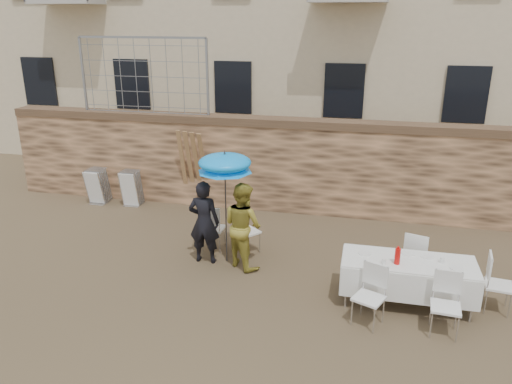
% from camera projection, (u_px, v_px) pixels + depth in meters
% --- Properties ---
extents(ground, '(80.00, 80.00, 0.00)m').
position_uv_depth(ground, '(199.00, 321.00, 7.73)').
color(ground, brown).
rests_on(ground, ground).
extents(stone_wall, '(13.00, 0.50, 2.20)m').
position_uv_depth(stone_wall, '(266.00, 165.00, 11.96)').
color(stone_wall, '#906848').
rests_on(stone_wall, ground).
extents(chain_link_fence, '(3.20, 0.06, 1.80)m').
position_uv_depth(chain_link_fence, '(144.00, 77.00, 11.92)').
color(chain_link_fence, gray).
rests_on(chain_link_fence, stone_wall).
extents(man_suit, '(0.60, 0.40, 1.62)m').
position_uv_depth(man_suit, '(204.00, 222.00, 9.37)').
color(man_suit, black).
rests_on(man_suit, ground).
extents(woman_dress, '(1.01, 0.97, 1.64)m').
position_uv_depth(woman_dress, '(243.00, 225.00, 9.21)').
color(woman_dress, gold).
rests_on(woman_dress, ground).
extents(umbrella, '(1.01, 1.01, 2.02)m').
position_uv_depth(umbrella, '(225.00, 166.00, 9.01)').
color(umbrella, '#3F3F44').
rests_on(umbrella, ground).
extents(couple_chair_left, '(0.48, 0.48, 0.96)m').
position_uv_depth(couple_chair_left, '(213.00, 227.00, 9.98)').
color(couple_chair_left, white).
rests_on(couple_chair_left, ground).
extents(couple_chair_right, '(0.68, 0.68, 0.96)m').
position_uv_depth(couple_chair_right, '(247.00, 230.00, 9.83)').
color(couple_chair_right, white).
rests_on(couple_chair_right, ground).
extents(banquet_table, '(2.10, 0.85, 0.78)m').
position_uv_depth(banquet_table, '(409.00, 263.00, 7.98)').
color(banquet_table, white).
rests_on(banquet_table, ground).
extents(soda_bottle, '(0.09, 0.09, 0.26)m').
position_uv_depth(soda_bottle, '(397.00, 256.00, 7.83)').
color(soda_bottle, red).
rests_on(soda_bottle, banquet_table).
extents(table_chair_front_left, '(0.63, 0.63, 0.96)m').
position_uv_depth(table_chair_front_left, '(369.00, 297.00, 7.50)').
color(table_chair_front_left, white).
rests_on(table_chair_front_left, ground).
extents(table_chair_front_right, '(0.52, 0.52, 0.96)m').
position_uv_depth(table_chair_front_right, '(446.00, 306.00, 7.27)').
color(table_chair_front_right, white).
rests_on(table_chair_front_right, ground).
extents(table_chair_back, '(0.60, 0.60, 0.96)m').
position_uv_depth(table_chair_back, '(417.00, 256.00, 8.76)').
color(table_chair_back, white).
rests_on(table_chair_back, ground).
extents(table_chair_side, '(0.54, 0.54, 0.96)m').
position_uv_depth(table_chair_side, '(499.00, 284.00, 7.86)').
color(table_chair_side, white).
rests_on(table_chair_side, ground).
extents(chair_stack_left, '(0.46, 0.55, 0.92)m').
position_uv_depth(chair_stack_left, '(102.00, 183.00, 12.66)').
color(chair_stack_left, white).
rests_on(chair_stack_left, ground).
extents(chair_stack_right, '(0.46, 0.47, 0.92)m').
position_uv_depth(chair_stack_right, '(135.00, 186.00, 12.47)').
color(chair_stack_right, white).
rests_on(chair_stack_right, ground).
extents(wood_planks, '(0.70, 0.20, 2.00)m').
position_uv_depth(wood_planks, '(195.00, 168.00, 12.02)').
color(wood_planks, '#A37749').
rests_on(wood_planks, ground).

